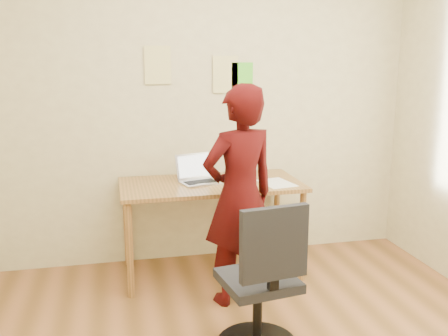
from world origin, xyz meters
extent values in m
cube|color=beige|center=(0.00, 1.77, 1.35)|extent=(3.50, 0.04, 2.70)
cube|color=olive|center=(-0.03, 1.38, 0.72)|extent=(1.40, 0.70, 0.03)
cylinder|color=olive|center=(-0.68, 1.08, 0.35)|extent=(0.05, 0.05, 0.71)
cylinder|color=olive|center=(0.62, 1.08, 0.35)|extent=(0.05, 0.05, 0.71)
cylinder|color=olive|center=(-0.68, 1.68, 0.35)|extent=(0.05, 0.05, 0.71)
cylinder|color=olive|center=(0.62, 1.68, 0.35)|extent=(0.05, 0.05, 0.71)
cube|color=#BBBBC3|center=(-0.11, 1.38, 0.75)|extent=(0.34, 0.28, 0.01)
cube|color=black|center=(-0.11, 1.38, 0.75)|extent=(0.26, 0.17, 0.00)
cube|color=#BBBBC3|center=(-0.15, 1.51, 0.85)|extent=(0.30, 0.14, 0.20)
cube|color=white|center=(-0.15, 1.51, 0.85)|extent=(0.26, 0.11, 0.16)
cube|color=white|center=(0.46, 1.26, 0.74)|extent=(0.27, 0.35, 0.00)
cube|color=black|center=(0.11, 1.17, 0.74)|extent=(0.13, 0.15, 0.01)
cube|color=#3F4C59|center=(0.11, 1.17, 0.75)|extent=(0.11, 0.13, 0.00)
cube|color=#DED385|center=(-0.38, 1.74, 1.63)|extent=(0.21, 0.00, 0.30)
cube|color=#DED385|center=(0.17, 1.74, 1.56)|extent=(0.21, 0.00, 0.30)
cube|color=#56D830|center=(0.31, 1.74, 1.53)|extent=(0.18, 0.00, 0.24)
cube|color=black|center=(0.02, 0.26, 0.43)|extent=(0.46, 0.46, 0.06)
cube|color=black|center=(0.05, 0.07, 0.72)|extent=(0.39, 0.10, 0.41)
cube|color=black|center=(0.05, 0.08, 0.51)|extent=(0.06, 0.04, 0.11)
cylinder|color=black|center=(0.02, 0.26, 0.20)|extent=(0.06, 0.06, 0.41)
imported|color=#340707|center=(0.07, 0.87, 0.77)|extent=(0.64, 0.51, 1.53)
camera|label=1|loc=(-0.77, -2.31, 1.69)|focal=40.00mm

